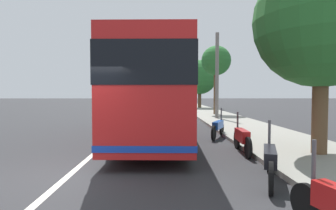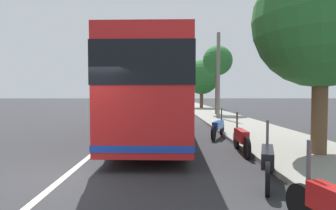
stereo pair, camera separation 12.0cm
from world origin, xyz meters
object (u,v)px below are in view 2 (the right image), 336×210
(car_side_street, at_px, (146,100))
(roadside_tree_mid_block, at_px, (218,62))
(coach_bus, at_px, (157,90))
(car_far_distant, at_px, (134,102))
(motorcycle_nearest_curb, at_px, (218,127))
(roadside_tree_far_block, at_px, (202,77))
(motorcycle_by_tree, at_px, (267,161))
(roadside_tree_near_camera, at_px, (321,21))
(car_ahead_same_lane, at_px, (143,100))
(motorcycle_angled, at_px, (241,138))
(utility_pole, at_px, (218,76))

(car_side_street, height_order, roadside_tree_mid_block, roadside_tree_mid_block)
(coach_bus, distance_m, car_far_distant, 29.48)
(motorcycle_nearest_curb, xyz_separation_m, roadside_tree_far_block, (22.62, -2.31, 3.53))
(motorcycle_by_tree, distance_m, roadside_tree_mid_block, 18.19)
(motorcycle_nearest_curb, bearing_deg, motorcycle_by_tree, -156.81)
(roadside_tree_near_camera, distance_m, roadside_tree_mid_block, 15.45)
(car_ahead_same_lane, height_order, roadside_tree_near_camera, roadside_tree_near_camera)
(motorcycle_angled, xyz_separation_m, utility_pole, (10.93, -1.40, 2.66))
(coach_bus, height_order, motorcycle_by_tree, coach_bus)
(motorcycle_angled, distance_m, car_far_distant, 32.99)
(coach_bus, relative_size, motorcycle_by_tree, 5.22)
(car_side_street, height_order, roadside_tree_far_block, roadside_tree_far_block)
(motorcycle_by_tree, distance_m, car_ahead_same_lane, 51.60)
(car_ahead_same_lane, xyz_separation_m, roadside_tree_mid_block, (-33.60, -9.16, 3.97))
(coach_bus, bearing_deg, utility_pole, -25.94)
(car_side_street, distance_m, roadside_tree_mid_block, 28.17)
(motorcycle_nearest_curb, height_order, roadside_tree_near_camera, roadside_tree_near_camera)
(roadside_tree_mid_block, distance_m, roadside_tree_far_block, 10.83)
(car_far_distant, relative_size, car_side_street, 1.07)
(car_side_street, bearing_deg, roadside_tree_far_block, 31.09)
(car_far_distant, height_order, car_ahead_same_lane, car_far_distant)
(utility_pole, bearing_deg, car_side_street, 13.84)
(car_far_distant, xyz_separation_m, roadside_tree_mid_block, (-17.44, -9.30, 3.95))
(roadside_tree_near_camera, xyz_separation_m, roadside_tree_far_block, (26.25, -0.09, 0.03))
(car_far_distant, xyz_separation_m, car_ahead_same_lane, (16.16, -0.14, -0.02))
(car_far_distant, bearing_deg, motorcycle_nearest_curb, 12.23)
(motorcycle_nearest_curb, relative_size, car_side_street, 0.49)
(coach_bus, relative_size, roadside_tree_near_camera, 1.83)
(coach_bus, distance_m, roadside_tree_mid_block, 12.89)
(car_side_street, height_order, utility_pole, utility_pole)
(coach_bus, bearing_deg, roadside_tree_far_block, -10.39)
(motorcycle_angled, height_order, car_far_distant, car_far_distant)
(coach_bus, height_order, roadside_tree_far_block, roadside_tree_far_block)
(utility_pole, bearing_deg, coach_bus, 152.13)
(roadside_tree_near_camera, bearing_deg, roadside_tree_far_block, -0.20)
(roadside_tree_mid_block, bearing_deg, roadside_tree_near_camera, 179.94)
(motorcycle_by_tree, xyz_separation_m, car_far_distant, (34.99, 6.99, 0.24))
(motorcycle_by_tree, relative_size, motorcycle_nearest_curb, 1.02)
(car_far_distant, xyz_separation_m, roadside_tree_near_camera, (-32.88, -9.29, 3.26))
(motorcycle_nearest_curb, distance_m, roadside_tree_mid_block, 12.73)
(motorcycle_angled, relative_size, car_ahead_same_lane, 0.44)
(roadside_tree_far_block, bearing_deg, roadside_tree_mid_block, 179.60)
(car_side_street, bearing_deg, roadside_tree_near_camera, 14.54)
(car_ahead_same_lane, bearing_deg, roadside_tree_mid_block, 18.00)
(motorcycle_by_tree, bearing_deg, car_ahead_same_lane, 28.06)
(roadside_tree_near_camera, bearing_deg, car_ahead_same_lane, 10.57)
(motorcycle_nearest_curb, relative_size, roadside_tree_near_camera, 0.34)
(car_ahead_same_lane, bearing_deg, car_side_street, 10.71)
(motorcycle_nearest_curb, distance_m, car_ahead_same_lane, 45.94)
(car_far_distant, relative_size, roadside_tree_near_camera, 0.74)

